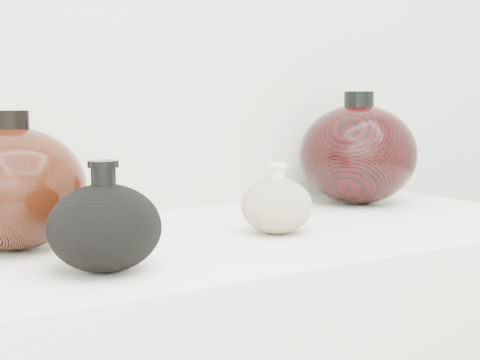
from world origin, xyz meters
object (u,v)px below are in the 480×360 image
cream_gourd_vase (277,205)px  black_gourd_vase (105,227)px  left_round_pot (13,188)px  right_round_pot (358,154)px

cream_gourd_vase → black_gourd_vase: bearing=-165.0°
left_round_pot → right_round_pot: right_round_pot is taller
black_gourd_vase → cream_gourd_vase: bearing=15.0°
cream_gourd_vase → left_round_pot: 0.39m
cream_gourd_vase → left_round_pot: bearing=165.0°
left_round_pot → cream_gourd_vase: bearing=-15.0°
cream_gourd_vase → right_round_pot: right_round_pot is taller
black_gourd_vase → left_round_pot: size_ratio=0.66×
black_gourd_vase → cream_gourd_vase: 0.32m
cream_gourd_vase → right_round_pot: bearing=27.7°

